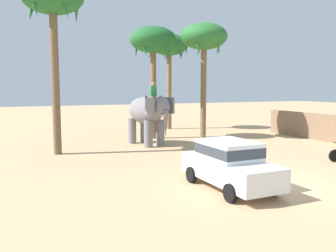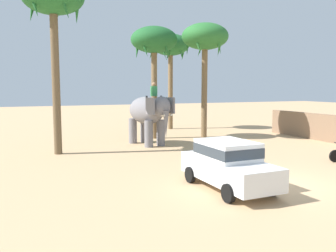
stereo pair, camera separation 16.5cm
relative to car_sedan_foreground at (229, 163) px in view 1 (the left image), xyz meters
name	(u,v)px [view 1 (the left image)]	position (x,y,z in m)	size (l,w,h in m)	color
ground_plane	(272,184)	(1.83, -0.13, -0.93)	(120.00, 120.00, 0.00)	tan
car_sedan_foreground	(229,163)	(0.00, 0.00, 0.00)	(1.94, 4.13, 1.70)	white
elephant_with_mahout	(148,113)	(0.64, 10.00, 1.06)	(2.34, 4.01, 3.88)	slate
palm_tree_behind_elephant	(169,48)	(5.27, 17.26, 5.99)	(3.20, 3.20, 8.04)	brown
palm_tree_near_hut	(153,43)	(1.99, 12.53, 5.68)	(3.20, 3.20, 7.72)	brown
palm_tree_left_of_road	(204,40)	(5.18, 11.15, 5.89)	(3.20, 3.20, 7.94)	brown
palm_tree_far_back	(53,2)	(-4.87, 9.12, 6.99)	(3.20, 3.20, 9.12)	brown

